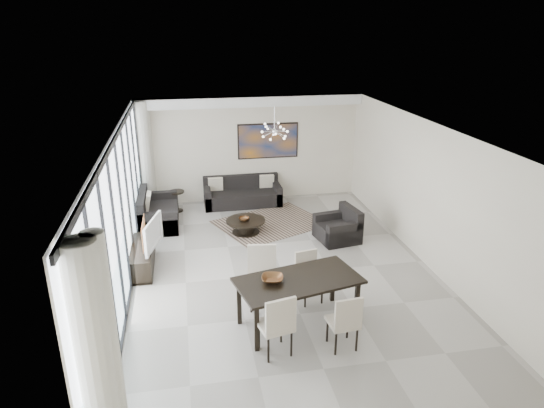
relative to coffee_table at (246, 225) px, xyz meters
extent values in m
cube|color=#A8A39B|center=(0.46, -2.14, -0.17)|extent=(6.00, 9.00, 0.02)
cube|color=white|center=(0.46, -2.14, 2.71)|extent=(6.00, 9.00, 0.02)
cube|color=silver|center=(0.46, 2.35, 1.27)|extent=(6.00, 0.02, 2.90)
cube|color=silver|center=(0.46, -6.63, 1.27)|extent=(6.00, 0.02, 2.90)
cube|color=silver|center=(3.45, -2.14, 1.27)|extent=(0.02, 9.00, 2.90)
cube|color=silver|center=(-2.52, -2.14, 1.27)|extent=(0.01, 8.95, 2.85)
cube|color=black|center=(-2.48, -2.14, 2.67)|extent=(0.04, 8.95, 0.10)
cube|color=black|center=(-2.48, -2.14, -0.15)|extent=(0.04, 8.95, 0.06)
cube|color=black|center=(-2.48, -6.14, 1.27)|extent=(0.04, 0.05, 2.88)
cube|color=black|center=(-2.48, -5.14, 1.27)|extent=(0.04, 0.05, 2.88)
cube|color=black|center=(-2.48, -4.14, 1.27)|extent=(0.04, 0.05, 2.88)
cube|color=black|center=(-2.48, -3.14, 1.27)|extent=(0.04, 0.05, 2.88)
cube|color=black|center=(-2.48, -2.14, 1.27)|extent=(0.04, 0.05, 2.88)
cube|color=black|center=(-2.48, -1.14, 1.27)|extent=(0.04, 0.05, 2.88)
cube|color=black|center=(-2.48, -0.14, 1.27)|extent=(0.04, 0.05, 2.88)
cube|color=black|center=(-2.48, 0.86, 1.27)|extent=(0.04, 0.05, 2.88)
cube|color=black|center=(-2.48, 1.86, 1.27)|extent=(0.04, 0.05, 2.88)
cylinder|color=beige|center=(-2.34, -6.29, 1.27)|extent=(0.36, 0.36, 2.85)
cylinder|color=beige|center=(-2.34, 2.01, 1.27)|extent=(0.36, 0.36, 2.85)
cube|color=white|center=(0.46, 2.16, 2.59)|extent=(5.98, 0.40, 0.26)
cube|color=#A45E16|center=(0.96, 2.33, 1.47)|extent=(1.68, 0.04, 0.98)
cylinder|color=silver|center=(0.76, 0.36, 2.44)|extent=(0.02, 0.02, 0.55)
sphere|color=silver|center=(0.76, 0.36, 2.17)|extent=(0.12, 0.12, 0.12)
cube|color=black|center=(0.68, 0.46, -0.18)|extent=(3.02, 2.72, 0.01)
cylinder|color=black|center=(0.00, 0.00, 0.12)|extent=(0.93, 0.93, 0.04)
cylinder|color=black|center=(0.00, 0.00, -0.04)|extent=(0.41, 0.41, 0.29)
cylinder|color=black|center=(0.00, 0.00, -0.17)|extent=(0.65, 0.65, 0.03)
imported|color=brown|center=(-0.04, -0.04, 0.18)|extent=(0.27, 0.27, 0.08)
cube|color=black|center=(0.17, 1.88, 0.00)|extent=(2.08, 0.85, 0.38)
cube|color=black|center=(0.17, 2.22, 0.38)|extent=(2.08, 0.17, 0.38)
cube|color=black|center=(-0.79, 1.88, 0.09)|extent=(0.17, 0.85, 0.55)
cube|color=black|center=(1.12, 1.88, 0.09)|extent=(0.17, 0.85, 0.55)
cube|color=black|center=(-2.04, 0.91, 0.02)|extent=(0.93, 1.65, 0.41)
cube|color=black|center=(-2.41, 0.91, 0.43)|extent=(0.19, 1.65, 0.41)
cube|color=black|center=(-2.04, 0.17, 0.11)|extent=(0.93, 0.19, 0.60)
cube|color=black|center=(-2.04, 1.64, 0.11)|extent=(0.93, 0.19, 0.60)
cube|color=black|center=(2.01, -0.78, 0.00)|extent=(0.99, 1.03, 0.38)
cube|color=black|center=(2.35, -0.73, 0.38)|extent=(0.32, 0.91, 0.38)
cube|color=black|center=(1.95, -0.42, 0.09)|extent=(0.87, 0.31, 0.55)
cube|color=black|center=(2.07, -1.14, 0.09)|extent=(0.87, 0.31, 0.55)
cylinder|color=black|center=(-1.60, 1.72, 0.36)|extent=(0.41, 0.41, 0.04)
cylinder|color=black|center=(-1.60, 1.72, 0.08)|extent=(0.06, 0.06, 0.51)
cylinder|color=black|center=(-1.60, 1.72, -0.17)|extent=(0.29, 0.29, 0.03)
cube|color=black|center=(-2.30, -1.35, 0.05)|extent=(0.42, 1.50, 0.47)
imported|color=gray|center=(-2.14, -1.40, 0.59)|extent=(0.40, 1.05, 0.60)
cube|color=black|center=(0.35, -3.84, 0.63)|extent=(2.17, 1.42, 0.04)
cube|color=black|center=(-0.43, -4.42, 0.21)|extent=(0.07, 0.07, 0.79)
cube|color=black|center=(-0.60, -3.66, 0.21)|extent=(0.07, 0.07, 0.79)
cube|color=black|center=(1.30, -4.02, 0.21)|extent=(0.07, 0.07, 0.79)
cube|color=black|center=(1.13, -3.26, 0.21)|extent=(0.07, 0.07, 0.79)
cube|color=#B8AE99|center=(-0.16, -4.51, 0.29)|extent=(0.57, 0.57, 0.06)
cube|color=#B8AE99|center=(-0.12, -4.71, 0.56)|extent=(0.48, 0.16, 0.58)
cylinder|color=black|center=(-0.39, -4.37, 0.04)|extent=(0.04, 0.04, 0.45)
cylinder|color=black|center=(0.06, -4.65, 0.04)|extent=(0.04, 0.04, 0.45)
cube|color=#B8AE99|center=(0.88, -4.56, 0.25)|extent=(0.47, 0.47, 0.06)
cube|color=#B8AE99|center=(0.89, -4.75, 0.50)|extent=(0.44, 0.09, 0.53)
cylinder|color=black|center=(0.69, -4.40, 0.02)|extent=(0.04, 0.04, 0.41)
cylinder|color=black|center=(1.06, -4.71, 0.02)|extent=(0.04, 0.04, 0.41)
cube|color=#B8AE99|center=(-0.14, -3.21, 0.32)|extent=(0.57, 0.57, 0.07)
cube|color=#B8AE99|center=(-0.11, -2.99, 0.60)|extent=(0.51, 0.13, 0.61)
cylinder|color=black|center=(0.03, -3.43, 0.05)|extent=(0.04, 0.04, 0.47)
cylinder|color=black|center=(-0.30, -2.98, 0.05)|extent=(0.04, 0.04, 0.47)
cube|color=#B8AE99|center=(0.73, -3.19, 0.24)|extent=(0.49, 0.49, 0.06)
cube|color=#B8AE99|center=(0.69, -3.01, 0.48)|extent=(0.42, 0.13, 0.51)
cylinder|color=black|center=(0.92, -3.32, 0.01)|extent=(0.04, 0.04, 0.39)
cylinder|color=black|center=(0.53, -3.06, 0.01)|extent=(0.04, 0.04, 0.39)
imported|color=brown|center=(-0.07, -3.82, 0.69)|extent=(0.42, 0.42, 0.09)
camera|label=1|loc=(-1.33, -10.52, 4.55)|focal=32.00mm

